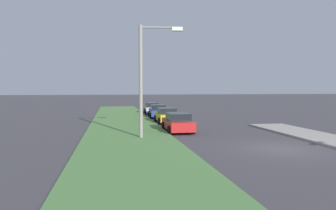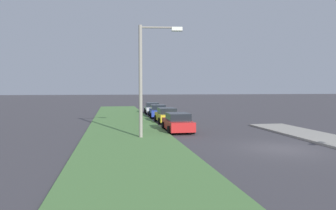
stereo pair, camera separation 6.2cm
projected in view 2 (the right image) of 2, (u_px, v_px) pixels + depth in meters
ground at (281, 149)px, 16.72m from camera, size 300.00×300.00×0.00m
grass_median at (125, 128)px, 25.02m from camera, size 60.00×6.00×0.12m
parked_car_red at (178, 123)px, 23.30m from camera, size 4.31×2.05×1.47m
parked_car_yellow at (167, 115)px, 29.48m from camera, size 4.31×2.05×1.47m
parked_car_blue at (158, 111)px, 35.05m from camera, size 4.39×2.20×1.47m
parked_car_silver at (152, 108)px, 40.19m from camera, size 4.38×2.17×1.47m
streetlight at (146, 73)px, 19.77m from camera, size 0.69×2.87×7.50m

